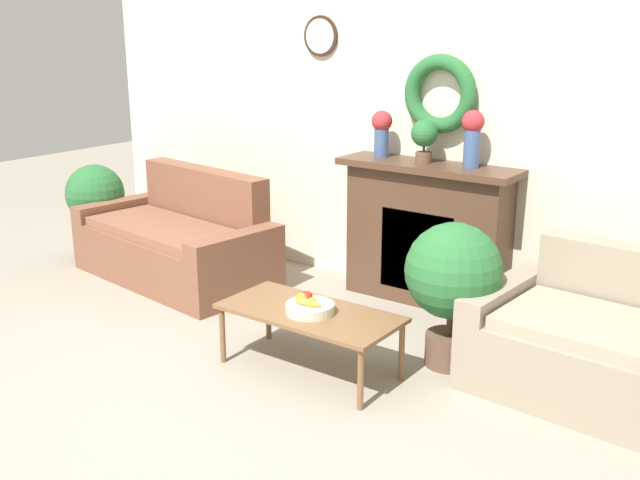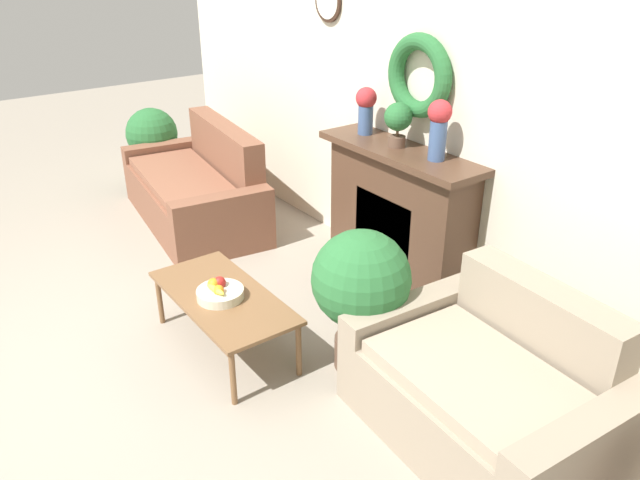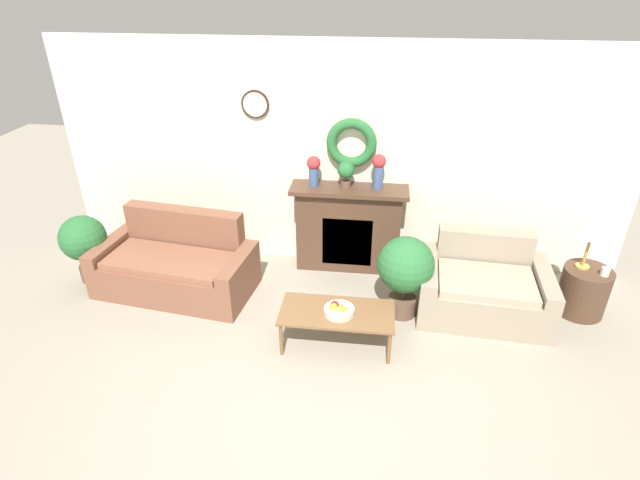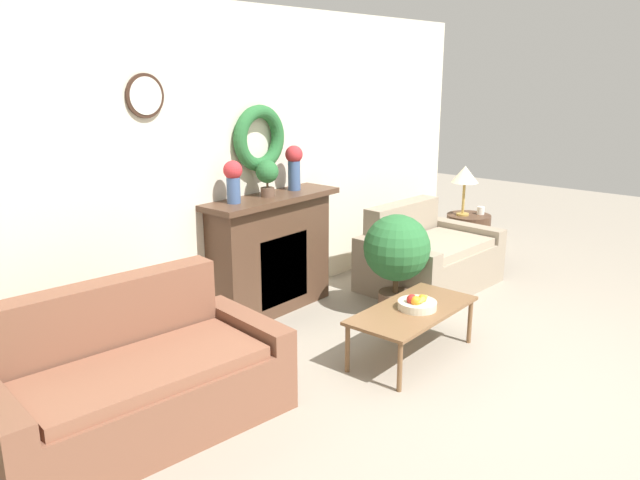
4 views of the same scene
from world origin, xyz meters
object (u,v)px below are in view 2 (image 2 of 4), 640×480
(fireplace, at_px, (398,217))
(potted_plant_floor_by_couch, at_px, (152,137))
(coffee_table, at_px, (223,300))
(couch_left, at_px, (198,190))
(potted_plant_floor_by_loveseat, at_px, (361,285))
(loveseat_right, at_px, (489,389))
(vase_on_mantel_right, at_px, (439,125))
(fruit_bowl, at_px, (220,292))
(potted_plant_on_mantel, at_px, (398,120))
(vase_on_mantel_left, at_px, (366,107))

(fireplace, bearing_deg, potted_plant_floor_by_couch, -167.34)
(coffee_table, height_order, potted_plant_floor_by_couch, potted_plant_floor_by_couch)
(couch_left, height_order, potted_plant_floor_by_loveseat, potted_plant_floor_by_loveseat)
(loveseat_right, bearing_deg, vase_on_mantel_right, 152.37)
(fireplace, height_order, fruit_bowl, fireplace)
(fireplace, relative_size, loveseat_right, 0.97)
(coffee_table, bearing_deg, loveseat_right, 26.67)
(coffee_table, distance_m, potted_plant_floor_by_couch, 3.17)
(fireplace, xyz_separation_m, vase_on_mantel_right, (0.32, 0.01, 0.78))
(potted_plant_floor_by_couch, bearing_deg, potted_plant_on_mantel, 12.58)
(vase_on_mantel_right, height_order, potted_plant_floor_by_couch, vase_on_mantel_right)
(vase_on_mantel_left, bearing_deg, fruit_bowl, -73.83)
(fireplace, height_order, potted_plant_on_mantel, potted_plant_on_mantel)
(potted_plant_on_mantel, distance_m, potted_plant_floor_by_loveseat, 1.34)
(potted_plant_on_mantel, bearing_deg, fruit_bowl, -87.52)
(fireplace, distance_m, fruit_bowl, 1.53)
(vase_on_mantel_left, bearing_deg, potted_plant_floor_by_couch, -165.28)
(loveseat_right, height_order, potted_plant_floor_by_loveseat, potted_plant_floor_by_loveseat)
(potted_plant_on_mantel, bearing_deg, couch_left, -159.33)
(fruit_bowl, relative_size, vase_on_mantel_left, 0.84)
(fireplace, bearing_deg, couch_left, -159.40)
(fireplace, bearing_deg, potted_plant_floor_by_loveseat, -53.85)
(coffee_table, relative_size, potted_plant_floor_by_couch, 1.34)
(coffee_table, bearing_deg, potted_plant_on_mantel, 91.92)
(fireplace, relative_size, vase_on_mantel_right, 3.38)
(potted_plant_floor_by_loveseat, bearing_deg, coffee_table, -138.44)
(potted_plant_on_mantel, bearing_deg, fireplace, 17.74)
(potted_plant_on_mantel, bearing_deg, vase_on_mantel_left, 176.97)
(potted_plant_on_mantel, relative_size, potted_plant_floor_by_loveseat, 0.35)
(fireplace, xyz_separation_m, fruit_bowl, (0.02, -1.52, -0.11))
(fireplace, relative_size, couch_left, 0.74)
(loveseat_right, relative_size, potted_plant_floor_by_couch, 1.70)
(loveseat_right, bearing_deg, potted_plant_on_mantel, 159.36)
(potted_plant_on_mantel, height_order, potted_plant_floor_by_loveseat, potted_plant_on_mantel)
(potted_plant_floor_by_couch, bearing_deg, coffee_table, -14.84)
(fireplace, distance_m, potted_plant_on_mantel, 0.74)
(vase_on_mantel_left, bearing_deg, vase_on_mantel_right, -0.00)
(coffee_table, height_order, potted_plant_on_mantel, potted_plant_on_mantel)
(fruit_bowl, bearing_deg, fireplace, 90.75)
(coffee_table, xyz_separation_m, potted_plant_on_mantel, (-0.05, 1.48, 0.92))
(couch_left, xyz_separation_m, coffee_table, (1.95, -0.77, 0.06))
(vase_on_mantel_right, bearing_deg, potted_plant_floor_by_loveseat, -69.61)
(loveseat_right, distance_m, fruit_bowl, 1.71)
(fireplace, xyz_separation_m, loveseat_right, (1.53, -0.73, -0.26))
(vase_on_mantel_left, bearing_deg, couch_left, -154.16)
(coffee_table, height_order, vase_on_mantel_right, vase_on_mantel_right)
(fruit_bowl, bearing_deg, vase_on_mantel_left, 106.17)
(loveseat_right, bearing_deg, couch_left, -176.16)
(vase_on_mantel_left, bearing_deg, potted_plant_floor_by_loveseat, -40.09)
(potted_plant_on_mantel, bearing_deg, potted_plant_floor_by_loveseat, -51.58)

